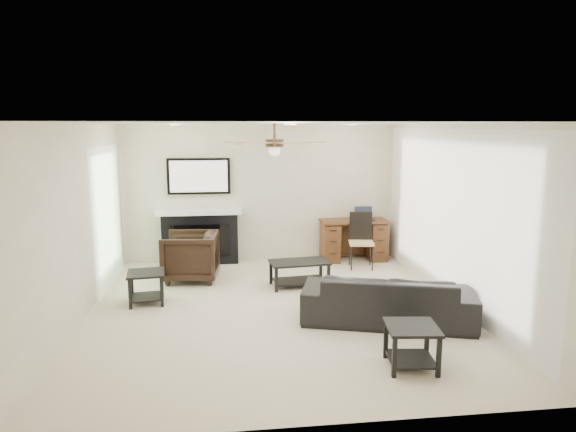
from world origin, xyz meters
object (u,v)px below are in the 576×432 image
coffee_table (299,274)px  fireplace_unit (200,212)px  desk (353,240)px  armchair (190,256)px  sofa (388,298)px

coffee_table → fireplace_unit: size_ratio=0.47×
desk → coffee_table: bearing=-130.2°
coffee_table → desk: bearing=43.7°
fireplace_unit → desk: size_ratio=1.57×
coffee_table → armchair: bearing=156.0°
armchair → fireplace_unit: (0.12, 1.01, 0.56)m
coffee_table → desk: size_ratio=0.74×
armchair → fireplace_unit: fireplace_unit is taller
sofa → coffee_table: 1.84m
sofa → fireplace_unit: size_ratio=1.12×
sofa → desk: desk is taller
coffee_table → fireplace_unit: (-1.58, 1.56, 0.75)m
armchair → coffee_table: 1.80m
armchair → fireplace_unit: size_ratio=0.45×
fireplace_unit → sofa: bearing=-51.8°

